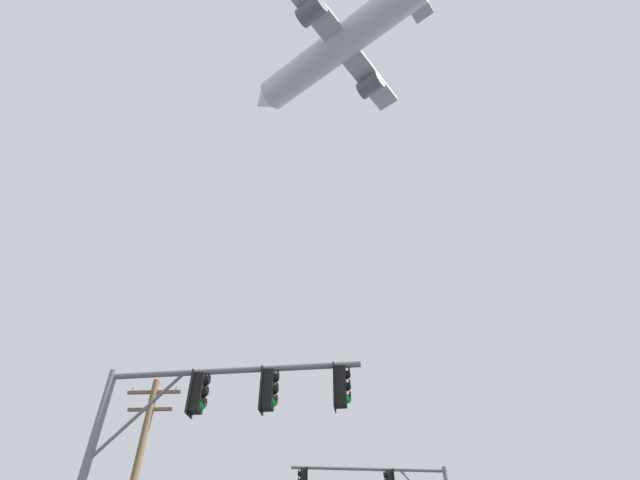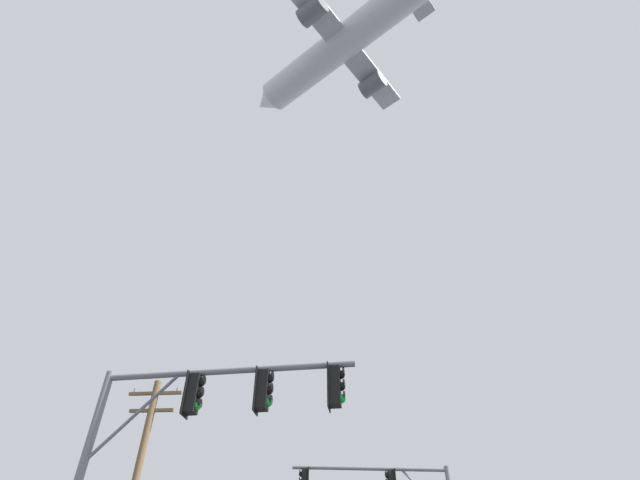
% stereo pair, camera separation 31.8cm
% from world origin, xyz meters
% --- Properties ---
extents(signal_pole_near, '(6.23, 0.72, 5.96)m').
position_xyz_m(signal_pole_near, '(-2.83, 6.62, 4.63)').
color(signal_pole_near, slate).
rests_on(signal_pole_near, ground).
extents(airplane, '(23.70, 18.82, 7.31)m').
position_xyz_m(airplane, '(1.16, 23.95, 53.65)').
color(airplane, '#B7BCC6').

